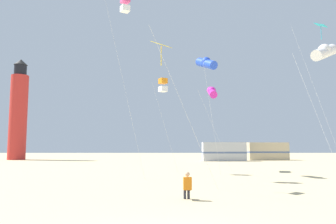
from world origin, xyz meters
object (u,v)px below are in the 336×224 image
Objects in this scene: kite_box_orange at (162,85)px; kite_tube_white at (323,52)px; kite_tube_magenta at (211,92)px; rv_van_silver at (223,152)px; kite_diamond_cyan at (319,32)px; kite_flyer_standing at (186,185)px; lighthouse_distant at (17,112)px; rv_van_tan at (266,151)px; kite_box_rainbow at (124,5)px; kite_tube_blue at (205,63)px; kite_diamond_gold at (162,49)px.

kite_tube_white is at bearing -35.77° from kite_box_orange.
rv_van_silver is (4.26, 19.09, -5.90)m from kite_tube_magenta.
kite_diamond_cyan is at bearing -7.95° from kite_box_orange.
kite_flyer_standing is 0.07× the size of lighthouse_distant.
rv_van_silver is 8.20m from rv_van_tan.
rv_van_tan is at bearing 22.76° from rv_van_silver.
lighthouse_distant is (-24.40, 26.47, 0.47)m from kite_box_orange.
kite_tube_magenta is 0.60× the size of kite_box_rainbow.
rv_van_tan is (16.34, 25.41, -5.98)m from kite_box_orange.
rv_van_silver is (11.58, 26.20, -11.28)m from kite_box_rainbow.
rv_van_tan is at bearing -1.49° from lighthouse_distant.
lighthouse_distant reaches higher than kite_tube_white.
kite_tube_white is 48.41m from lighthouse_distant.
kite_tube_blue is (-6.70, 5.99, 0.83)m from kite_tube_white.
kite_tube_magenta is 13.64m from kite_diamond_gold.
rv_van_tan is (16.21, 35.26, -6.11)m from kite_diamond_gold.
kite_tube_white is at bearing -41.82° from kite_tube_blue.
kite_tube_magenta reaches higher than kite_flyer_standing.
kite_tube_magenta is 11.88m from kite_tube_white.
kite_tube_magenta reaches higher than rv_van_silver.
kite_tube_white is (9.01, 6.15, 7.49)m from kite_flyer_standing.
kite_box_orange is at bearing -112.48° from rv_van_silver.
kite_tube_white is at bearing -61.44° from kite_tube_magenta.
lighthouse_distant is at bearing 132.67° from kite_box_orange.
kite_box_rainbow is 1.65× the size of kite_diamond_gold.
kite_diamond_cyan is at bearing -81.41° from rv_van_silver.
kite_tube_blue is 0.57× the size of lighthouse_distant.
kite_box_orange is 0.65× the size of kite_diamond_cyan.
rv_van_tan is at bearing 64.45° from kite_tube_blue.
kite_box_orange reaches higher than rv_van_tan.
kite_box_rainbow reaches higher than rv_van_tan.
rv_van_silver is at bearing 74.79° from kite_diamond_gold.
kite_diamond_cyan reaches higher than rv_van_silver.
kite_diamond_cyan is 1.86× the size of rv_van_tan.
kite_tube_white is (-2.52, -5.59, -3.31)m from kite_diamond_cyan.
kite_tube_magenta is at bearing -103.33° from rv_van_silver.
rv_van_tan is at bearing 57.05° from kite_box_rainbow.
lighthouse_distant is at bearing 142.75° from kite_diamond_cyan.
kite_diamond_cyan reaches higher than kite_tube_white.
kite_tube_blue is 39.45m from lighthouse_distant.
kite_flyer_standing is 0.09× the size of kite_diamond_cyan.
kite_box_orange is 1.21× the size of rv_van_tan.
kite_tube_magenta is 1.24× the size of rv_van_silver.
kite_tube_magenta is 20.43m from rv_van_silver.
kite_diamond_gold is at bearing -166.21° from kite_tube_white.
kite_diamond_gold is at bearing -105.96° from rv_van_silver.
kite_diamond_cyan reaches higher than kite_diamond_gold.
kite_diamond_gold is at bearing -89.25° from kite_box_orange.
kite_diamond_cyan reaches higher than kite_flyer_standing.
kite_flyer_standing is 15.17m from kite_box_orange.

